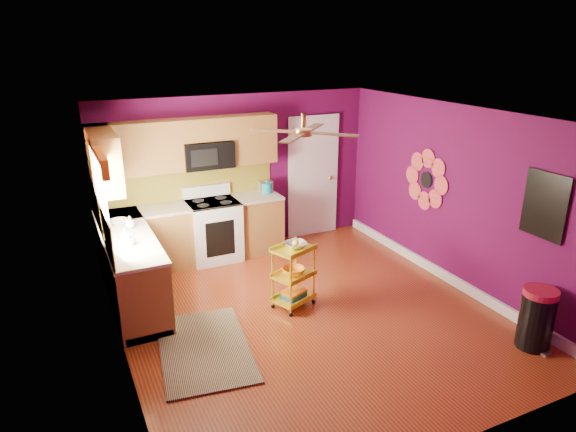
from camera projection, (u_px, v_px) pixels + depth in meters
ground at (309, 313)px, 6.53m from camera, size 5.00×5.00×0.00m
room_envelope at (313, 190)px, 6.00m from camera, size 4.54×5.04×2.52m
lower_cabinets at (168, 249)px, 7.39m from camera, size 2.81×2.31×0.94m
electric_range at (214, 230)px, 8.00m from camera, size 0.76×0.66×1.13m
upper_cabinetry at (162, 151)px, 7.29m from camera, size 2.80×2.30×1.26m
left_window at (100, 182)px, 5.96m from camera, size 0.08×1.35×1.08m
panel_door at (313, 178)px, 8.84m from camera, size 0.95×0.11×2.15m
right_wall_art at (474, 190)px, 6.66m from camera, size 0.04×2.74×1.04m
ceiling_fan at (303, 132)px, 5.94m from camera, size 1.01×1.01×0.26m
shag_rug at (204, 348)px, 5.78m from camera, size 1.18×1.71×0.02m
rolling_cart at (294, 273)px, 6.57m from camera, size 0.61×0.53×0.91m
trash_can at (537, 318)px, 5.73m from camera, size 0.45×0.46×0.72m
teal_kettle at (267, 187)px, 8.29m from camera, size 0.18×0.18×0.21m
toaster at (265, 186)px, 8.33m from camera, size 0.22×0.15×0.18m
soap_bottle_a at (125, 237)px, 6.19m from camera, size 0.09×0.10×0.21m
soap_bottle_b at (130, 222)px, 6.75m from camera, size 0.13×0.13×0.17m
counter_dish at (119, 222)px, 6.93m from camera, size 0.23×0.23×0.06m
counter_cup at (131, 241)px, 6.22m from camera, size 0.12×0.12×0.10m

